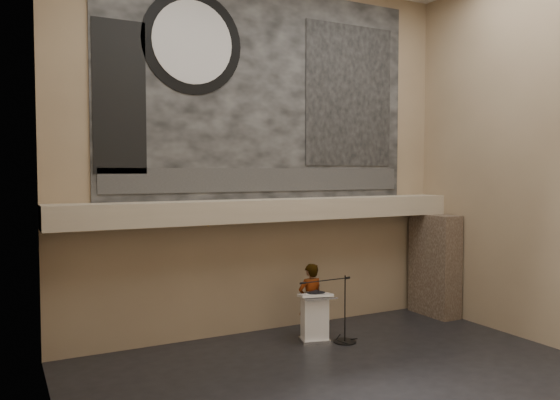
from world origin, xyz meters
TOP-DOWN VIEW (x-y plane):
  - floor at (0.00, 0.00)m, footprint 10.00×10.00m
  - wall_back at (0.00, 4.00)m, footprint 10.00×0.02m
  - wall_left at (-5.00, 0.00)m, footprint 0.02×8.00m
  - wall_right at (5.00, 0.00)m, footprint 0.02×8.00m
  - soffit at (0.00, 3.60)m, footprint 10.00×0.80m
  - sprinkler_left at (-1.60, 3.55)m, footprint 0.04×0.04m
  - sprinkler_right at (1.90, 3.55)m, footprint 0.04×0.04m
  - banner at (0.00, 3.97)m, footprint 8.00×0.05m
  - banner_text_strip at (0.00, 3.93)m, footprint 7.76×0.02m
  - banner_clock_rim at (-1.80, 3.93)m, footprint 2.30×0.02m
  - banner_clock_face at (-1.80, 3.91)m, footprint 1.84×0.02m
  - banner_building_print at (2.40, 3.93)m, footprint 2.60×0.02m
  - banner_brick_print at (-3.40, 3.93)m, footprint 1.10×0.02m
  - stone_pier at (4.65, 3.15)m, footprint 0.60×1.40m
  - lectern at (0.58, 2.61)m, footprint 0.82×0.67m
  - binder at (0.61, 2.62)m, footprint 0.40×0.36m
  - papers at (0.45, 2.56)m, footprint 0.25×0.30m
  - speaker_person at (0.69, 2.99)m, footprint 0.64×0.43m
  - mic_stand at (1.13, 2.28)m, footprint 1.44×0.52m

SIDE VIEW (x-z plane):
  - floor at x=0.00m, z-range 0.00..0.00m
  - mic_stand at x=1.13m, z-range -0.54..0.98m
  - lectern at x=0.58m, z-range -0.01..1.12m
  - speaker_person at x=0.69m, z-range 0.00..1.72m
  - papers at x=0.45m, z-range 1.10..1.10m
  - binder at x=0.61m, z-range 1.10..1.14m
  - stone_pier at x=4.65m, z-range 0.00..2.70m
  - sprinkler_left at x=-1.60m, z-range 2.64..2.70m
  - sprinkler_right at x=1.90m, z-range 2.64..2.70m
  - soffit at x=0.00m, z-range 2.70..3.20m
  - banner_text_strip at x=0.00m, z-range 3.38..3.93m
  - wall_back at x=0.00m, z-range 0.00..8.50m
  - wall_left at x=-5.00m, z-range 0.00..8.50m
  - wall_right at x=5.00m, z-range 0.00..8.50m
  - banner_brick_print at x=-3.40m, z-range 3.80..7.00m
  - banner at x=0.00m, z-range 3.20..8.20m
  - banner_building_print at x=2.40m, z-range 4.00..7.60m
  - banner_clock_rim at x=-1.80m, z-range 5.55..7.85m
  - banner_clock_face at x=-1.80m, z-range 5.78..7.62m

